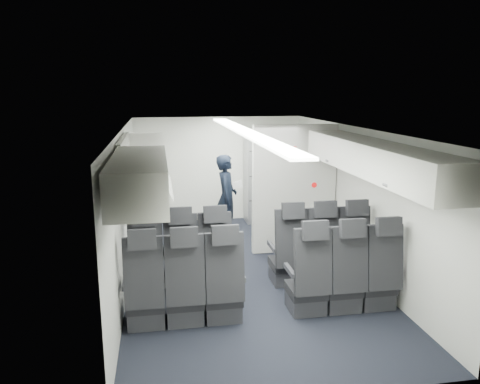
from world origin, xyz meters
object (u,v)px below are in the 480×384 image
object	(u,v)px
seat_row_front	(252,259)
boarding_door	(135,192)
flight_attendant	(227,198)
carry_on_bag	(146,158)
seat_row_mid	(266,286)
galley_unit	(266,176)

from	to	relation	value
seat_row_front	boarding_door	bearing A→B (deg)	128.16
flight_attendant	carry_on_bag	xyz separation A→B (m)	(-1.35, -1.94, 1.03)
seat_row_mid	boarding_door	xyz separation A→B (m)	(-1.64, 2.99, 0.55)
boarding_door	carry_on_bag	size ratio (longest dim) A/B	4.91
seat_row_mid	carry_on_bag	bearing A→B (deg)	141.12
seat_row_mid	galley_unit	bearing A→B (deg)	77.12
seat_row_front	seat_row_mid	distance (m)	0.90
seat_row_front	galley_unit	world-z (taller)	galley_unit
galley_unit	boarding_door	world-z (taller)	galley_unit
carry_on_bag	seat_row_mid	bearing A→B (deg)	-40.96
seat_row_front	carry_on_bag	size ratio (longest dim) A/B	8.80
seat_row_mid	carry_on_bag	size ratio (longest dim) A/B	8.80
galley_unit	flight_attendant	xyz separation A→B (m)	(-0.98, -1.10, -0.17)
seat_row_front	boarding_door	size ratio (longest dim) A/B	1.79
seat_row_mid	boarding_door	size ratio (longest dim) A/B	1.79
boarding_door	carry_on_bag	world-z (taller)	carry_on_bag
seat_row_front	seat_row_mid	xyz separation A→B (m)	(0.00, -0.90, 0.00)
boarding_door	flight_attendant	world-z (taller)	boarding_door
boarding_door	flight_attendant	bearing A→B (deg)	2.54
seat_row_mid	flight_attendant	size ratio (longest dim) A/B	2.13
seat_row_mid	galley_unit	size ratio (longest dim) A/B	1.75
seat_row_front	boarding_door	world-z (taller)	boarding_door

